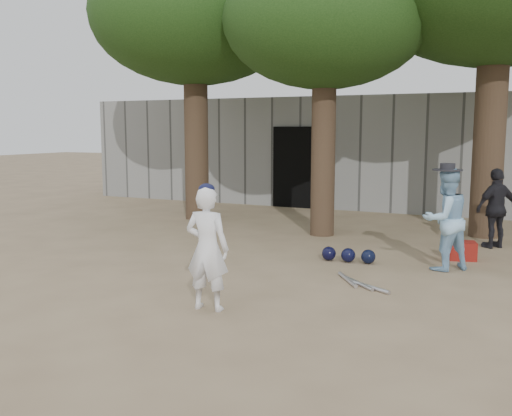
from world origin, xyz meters
The scene contains 9 objects.
ground centered at (0.00, 0.00, 0.00)m, with size 70.00×70.00×0.00m, color #937C5E.
boy_player centered at (0.89, -1.00, 0.73)m, with size 0.54×0.35×1.47m, color white.
spectator_blue centered at (3.20, 2.20, 0.78)m, with size 0.76×0.59×1.55m, color #96C6E9.
spectator_dark centered at (3.84, 4.29, 0.72)m, with size 0.84×0.35×1.44m, color black.
red_bag centered at (3.40, 3.03, 0.15)m, with size 0.42×0.32×0.30m, color maroon.
back_building centered at (0.00, 10.33, 1.50)m, with size 16.00×5.24×3.00m.
helmet_row centered at (1.74, 2.07, 0.11)m, with size 0.87×0.27×0.23m.
bat_pile centered at (2.24, 0.79, 0.03)m, with size 0.91×0.76×0.06m.
tree_row centered at (0.74, 5.02, 4.69)m, with size 11.40×5.80×6.69m.
Camera 1 is at (4.16, -6.71, 2.12)m, focal length 40.00 mm.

